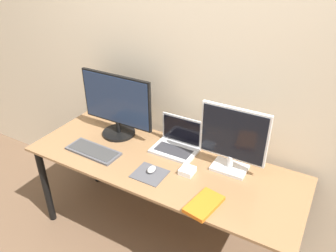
{
  "coord_description": "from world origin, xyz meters",
  "views": [
    {
      "loc": [
        0.9,
        -1.17,
        2.0
      ],
      "look_at": [
        0.0,
        0.42,
        0.94
      ],
      "focal_mm": 35.0,
      "sensor_mm": 36.0,
      "label": 1
    }
  ],
  "objects_px": {
    "mouse": "(152,170)",
    "book": "(204,204)",
    "power_brick": "(187,171)",
    "keyboard": "(93,151)",
    "monitor_left": "(117,105)",
    "monitor_right": "(233,139)",
    "laptop": "(177,142)"
  },
  "relations": [
    {
      "from": "mouse",
      "to": "book",
      "type": "distance_m",
      "value": 0.42
    },
    {
      "from": "power_brick",
      "to": "keyboard",
      "type": "bearing_deg",
      "value": -170.49
    },
    {
      "from": "monitor_left",
      "to": "power_brick",
      "type": "relative_size",
      "value": 6.12
    },
    {
      "from": "monitor_right",
      "to": "laptop",
      "type": "height_order",
      "value": "monitor_right"
    },
    {
      "from": "book",
      "to": "power_brick",
      "type": "distance_m",
      "value": 0.3
    },
    {
      "from": "monitor_left",
      "to": "book",
      "type": "xyz_separation_m",
      "value": [
        0.88,
        -0.39,
        -0.23
      ]
    },
    {
      "from": "monitor_right",
      "to": "laptop",
      "type": "xyz_separation_m",
      "value": [
        -0.4,
        0.04,
        -0.17
      ]
    },
    {
      "from": "monitor_right",
      "to": "keyboard",
      "type": "xyz_separation_m",
      "value": [
        -0.89,
        -0.29,
        -0.22
      ]
    },
    {
      "from": "keyboard",
      "to": "mouse",
      "type": "height_order",
      "value": "mouse"
    },
    {
      "from": "laptop",
      "to": "keyboard",
      "type": "bearing_deg",
      "value": -146.12
    },
    {
      "from": "power_brick",
      "to": "book",
      "type": "bearing_deg",
      "value": -45.66
    },
    {
      "from": "mouse",
      "to": "keyboard",
      "type": "bearing_deg",
      "value": -179.2
    },
    {
      "from": "book",
      "to": "keyboard",
      "type": "bearing_deg",
      "value": 173.3
    },
    {
      "from": "monitor_left",
      "to": "mouse",
      "type": "xyz_separation_m",
      "value": [
        0.47,
        -0.28,
        -0.22
      ]
    },
    {
      "from": "keyboard",
      "to": "power_brick",
      "type": "xyz_separation_m",
      "value": [
        0.67,
        0.11,
        0.01
      ]
    },
    {
      "from": "monitor_left",
      "to": "book",
      "type": "relative_size",
      "value": 2.27
    },
    {
      "from": "monitor_right",
      "to": "laptop",
      "type": "bearing_deg",
      "value": 174.12
    },
    {
      "from": "monitor_left",
      "to": "mouse",
      "type": "bearing_deg",
      "value": -30.75
    },
    {
      "from": "laptop",
      "to": "power_brick",
      "type": "xyz_separation_m",
      "value": [
        0.19,
        -0.21,
        -0.04
      ]
    },
    {
      "from": "keyboard",
      "to": "laptop",
      "type": "bearing_deg",
      "value": 33.88
    },
    {
      "from": "monitor_right",
      "to": "power_brick",
      "type": "bearing_deg",
      "value": -141.48
    },
    {
      "from": "monitor_left",
      "to": "power_brick",
      "type": "xyz_separation_m",
      "value": [
        0.67,
        -0.17,
        -0.22
      ]
    },
    {
      "from": "monitor_right",
      "to": "power_brick",
      "type": "xyz_separation_m",
      "value": [
        -0.22,
        -0.17,
        -0.21
      ]
    },
    {
      "from": "laptop",
      "to": "power_brick",
      "type": "relative_size",
      "value": 3.29
    },
    {
      "from": "monitor_left",
      "to": "monitor_right",
      "type": "distance_m",
      "value": 0.88
    },
    {
      "from": "monitor_right",
      "to": "laptop",
      "type": "distance_m",
      "value": 0.44
    },
    {
      "from": "mouse",
      "to": "book",
      "type": "xyz_separation_m",
      "value": [
        0.41,
        -0.11,
        -0.01
      ]
    },
    {
      "from": "monitor_right",
      "to": "book",
      "type": "bearing_deg",
      "value": -90.82
    },
    {
      "from": "laptop",
      "to": "power_brick",
      "type": "bearing_deg",
      "value": -49.13
    },
    {
      "from": "power_brick",
      "to": "mouse",
      "type": "bearing_deg",
      "value": -151.56
    },
    {
      "from": "mouse",
      "to": "monitor_left",
      "type": "bearing_deg",
      "value": 149.25
    },
    {
      "from": "monitor_right",
      "to": "mouse",
      "type": "distance_m",
      "value": 0.54
    }
  ]
}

